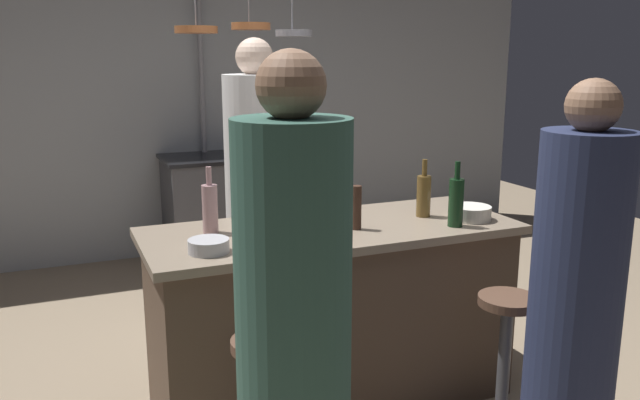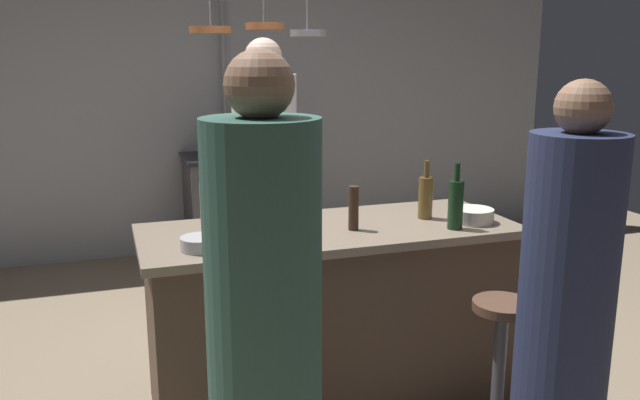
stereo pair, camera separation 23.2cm
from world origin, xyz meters
name	(u,v)px [view 2 (the right image)]	position (x,y,z in m)	size (l,w,h in m)	color
ground_plane	(329,397)	(0.00, 0.00, 0.00)	(9.00, 9.00, 0.00)	gray
back_wall	(222,102)	(0.00, 2.85, 1.30)	(6.40, 0.16, 2.60)	#9EA3A8
kitchen_island	(330,314)	(0.00, 0.00, 0.45)	(1.80, 0.72, 0.90)	brown
stove_range	(233,207)	(0.00, 2.45, 0.45)	(0.80, 0.64, 0.89)	#47474C
chef	(266,202)	(-0.10, 0.89, 0.84)	(0.38, 0.38, 1.80)	white
bar_stool_right	(499,367)	(0.57, -0.62, 0.38)	(0.28, 0.28, 0.68)	#4C4C51
guest_right	(564,318)	(0.57, -0.99, 0.76)	(0.34, 0.34, 1.63)	#262D4C
guest_left	(265,348)	(-0.56, -0.97, 0.80)	(0.36, 0.36, 1.73)	#33594C
overhead_pot_rack	(245,58)	(0.01, 1.86, 1.68)	(0.91, 1.43, 2.17)	gray
pepper_mill	(354,208)	(0.09, -0.09, 1.01)	(0.05, 0.05, 0.21)	#382319
wine_bottle_amber	(426,197)	(0.51, 0.01, 1.01)	(0.07, 0.07, 0.29)	brown
wine_bottle_red	(456,204)	(0.55, -0.22, 1.02)	(0.07, 0.07, 0.32)	#143319
wine_bottle_rose	(208,206)	(-0.56, 0.12, 1.02)	(0.07, 0.07, 0.31)	#B78C8E
wine_glass_by_chef	(263,220)	(-0.37, -0.17, 1.01)	(0.07, 0.07, 0.15)	silver
wine_glass_near_left_guest	(269,212)	(-0.31, -0.04, 1.01)	(0.07, 0.07, 0.15)	silver
mixing_bowl_ceramic	(473,215)	(0.69, -0.14, 0.93)	(0.20, 0.20, 0.07)	silver
mixing_bowl_steel	(201,243)	(-0.64, -0.18, 0.93)	(0.17, 0.17, 0.06)	#B7B7BC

